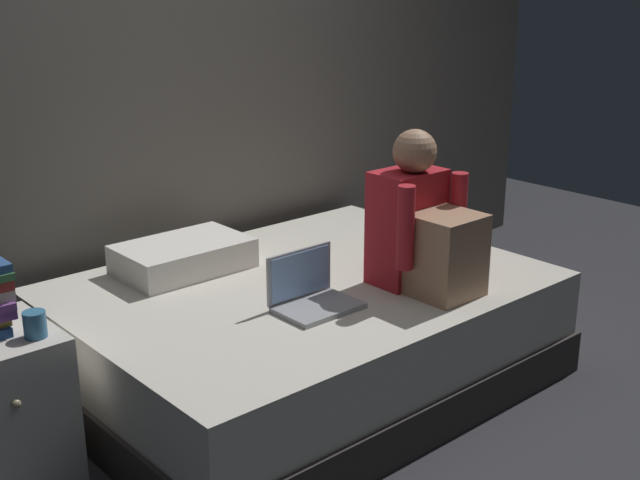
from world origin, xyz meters
TOP-DOWN VIEW (x-y plane):
  - ground_plane at (0.00, 0.00)m, footprint 8.00×8.00m
  - wall_back at (0.00, 1.20)m, footprint 5.60×0.10m
  - bed at (0.20, 0.30)m, footprint 2.00×1.50m
  - person_sitting at (0.53, -0.07)m, footprint 0.39×0.44m
  - laptop at (0.04, 0.06)m, footprint 0.32×0.23m
  - pillow at (-0.11, 0.75)m, footprint 0.56×0.36m
  - mug at (-0.97, 0.29)m, footprint 0.08×0.08m

SIDE VIEW (x-z plane):
  - ground_plane at x=0.00m, z-range 0.00..0.00m
  - bed at x=0.20m, z-range 0.00..0.47m
  - laptop at x=0.04m, z-range 0.42..0.64m
  - pillow at x=-0.11m, z-range 0.47..0.60m
  - mug at x=-0.97m, z-range 0.57..0.66m
  - person_sitting at x=0.53m, z-range 0.40..1.05m
  - wall_back at x=0.00m, z-range 0.00..2.70m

